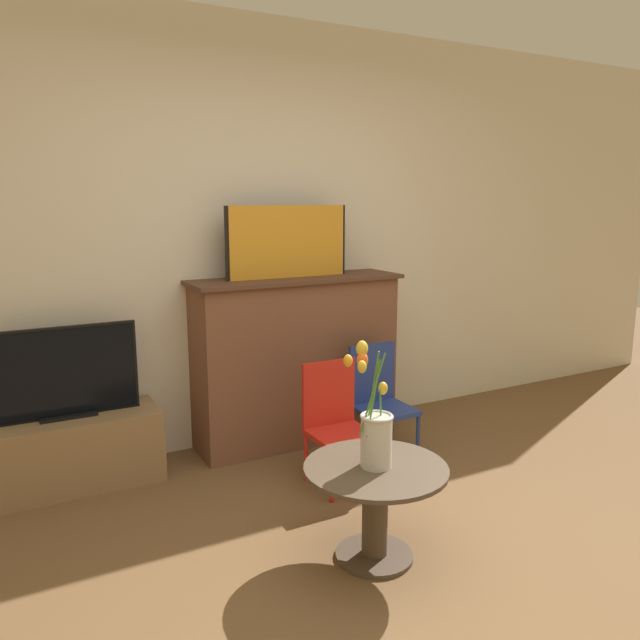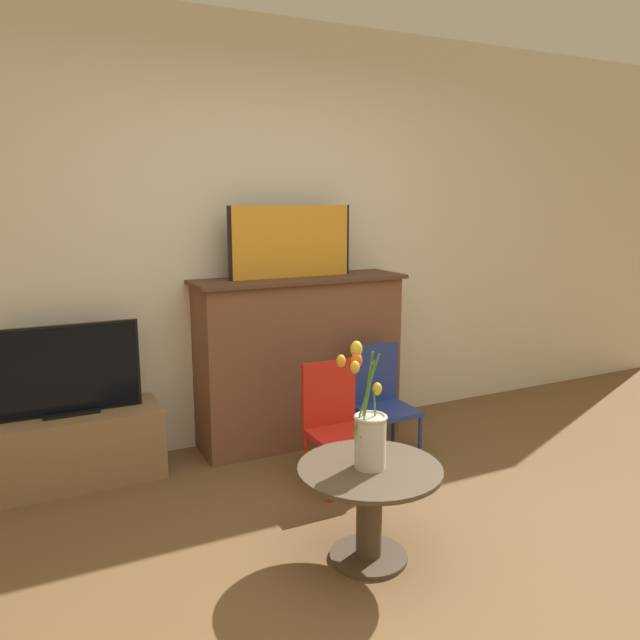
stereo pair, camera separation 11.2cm
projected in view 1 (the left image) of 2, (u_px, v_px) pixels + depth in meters
name	position (u px, v px, depth m)	size (l,w,h in m)	color
ground_plane	(458.00, 614.00, 2.43)	(14.00, 14.00, 0.00)	brown
wall_back	(246.00, 237.00, 4.00)	(8.00, 0.06, 2.70)	beige
fireplace_mantel	(296.00, 358.00, 4.08)	(1.39, 0.41, 1.10)	brown
painting	(288.00, 242.00, 3.92)	(0.83, 0.03, 0.45)	black
tv_stand	(71.00, 452.00, 3.47)	(0.96, 0.38, 0.41)	olive
tv_monitor	(65.00, 374.00, 3.39)	(0.78, 0.12, 0.51)	black
chair_red	(336.00, 419.00, 3.51)	(0.33, 0.33, 0.69)	red
chair_blue	(379.00, 396.00, 3.92)	(0.33, 0.33, 0.69)	navy
side_table	(375.00, 498.00, 2.76)	(0.64, 0.64, 0.44)	#4C3D2D
vase_tulips	(375.00, 430.00, 2.70)	(0.24, 0.18, 0.55)	beige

